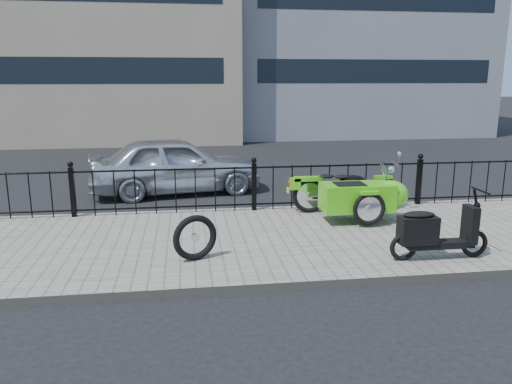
{
  "coord_description": "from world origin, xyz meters",
  "views": [
    {
      "loc": [
        -1.32,
        -8.37,
        2.74
      ],
      "look_at": [
        -0.16,
        -0.1,
        0.82
      ],
      "focal_mm": 35.0,
      "sensor_mm": 36.0,
      "label": 1
    }
  ],
  "objects": [
    {
      "name": "motorcycle_sidecar",
      "position": [
        1.94,
        0.34,
        0.59
      ],
      "size": [
        2.28,
        1.48,
        0.98
      ],
      "color": "black",
      "rests_on": "sidewalk"
    },
    {
      "name": "ground",
      "position": [
        0.0,
        0.0,
        0.0
      ],
      "size": [
        120.0,
        120.0,
        0.0
      ],
      "primitive_type": "plane",
      "color": "black",
      "rests_on": "ground"
    },
    {
      "name": "iron_fence",
      "position": [
        0.0,
        1.3,
        0.59
      ],
      "size": [
        14.11,
        0.11,
        1.08
      ],
      "color": "black",
      "rests_on": "sidewalk"
    },
    {
      "name": "spare_tire",
      "position": [
        -1.24,
        -1.39,
        0.46
      ],
      "size": [
        0.67,
        0.35,
        0.68
      ],
      "primitive_type": "torus",
      "rotation": [
        1.57,
        0.0,
        0.38
      ],
      "color": "black",
      "rests_on": "sidewalk"
    },
    {
      "name": "building_tan",
      "position": [
        -6.0,
        15.99,
        6.0
      ],
      "size": [
        14.0,
        8.01,
        12.0
      ],
      "color": "gray",
      "rests_on": "ground"
    },
    {
      "name": "sedan_car",
      "position": [
        -1.58,
        3.6,
        0.69
      ],
      "size": [
        4.26,
        2.26,
        1.38
      ],
      "primitive_type": "imported",
      "rotation": [
        0.0,
        0.0,
        1.73
      ],
      "color": "silver",
      "rests_on": "ground"
    },
    {
      "name": "curb",
      "position": [
        0.0,
        1.44,
        0.06
      ],
      "size": [
        30.0,
        0.1,
        0.12
      ],
      "primitive_type": "cube",
      "color": "gray",
      "rests_on": "ground"
    },
    {
      "name": "sidewalk",
      "position": [
        0.0,
        -0.5,
        0.06
      ],
      "size": [
        30.0,
        3.8,
        0.12
      ],
      "primitive_type": "cube",
      "color": "slate",
      "rests_on": "ground"
    },
    {
      "name": "scooter",
      "position": [
        2.22,
        -1.84,
        0.52
      ],
      "size": [
        1.53,
        0.45,
        1.04
      ],
      "color": "black",
      "rests_on": "sidewalk"
    }
  ]
}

